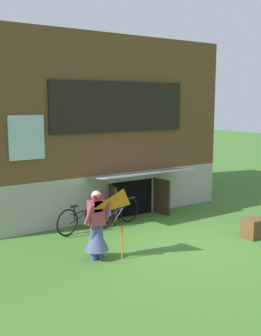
% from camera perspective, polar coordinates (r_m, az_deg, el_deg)
% --- Properties ---
extents(ground_plane, '(60.00, 60.00, 0.00)m').
position_cam_1_polar(ground_plane, '(9.68, 8.20, -11.01)').
color(ground_plane, '#3D6B28').
extents(log_house, '(7.39, 5.98, 5.19)m').
position_cam_1_polar(log_house, '(13.63, -6.96, 6.06)').
color(log_house, '#9E998E').
rests_on(log_house, ground_plane).
extents(person, '(0.60, 0.52, 1.50)m').
position_cam_1_polar(person, '(8.75, -4.77, -8.80)').
color(person, '#474C75').
rests_on(person, ground_plane).
extents(kite, '(0.83, 0.77, 1.52)m').
position_cam_1_polar(kite, '(8.36, -0.99, -5.38)').
color(kite, orange).
rests_on(kite, ground_plane).
extents(bicycle_blue, '(1.60, 0.32, 0.74)m').
position_cam_1_polar(bicycle_blue, '(11.12, -1.94, -6.28)').
color(bicycle_blue, black).
rests_on(bicycle_blue, ground_plane).
extents(bicycle_black, '(1.59, 0.49, 0.75)m').
position_cam_1_polar(bicycle_black, '(10.68, -6.93, -6.97)').
color(bicycle_black, black).
rests_on(bicycle_black, ground_plane).
extents(wooden_crate, '(0.51, 0.43, 0.49)m').
position_cam_1_polar(wooden_crate, '(10.63, 16.89, -8.07)').
color(wooden_crate, brown).
rests_on(wooden_crate, ground_plane).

